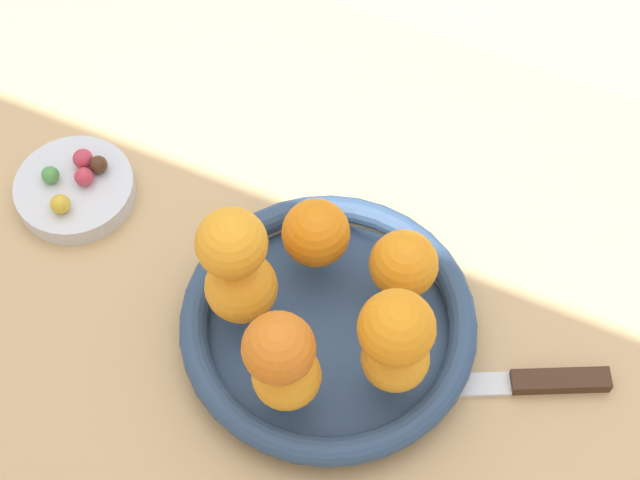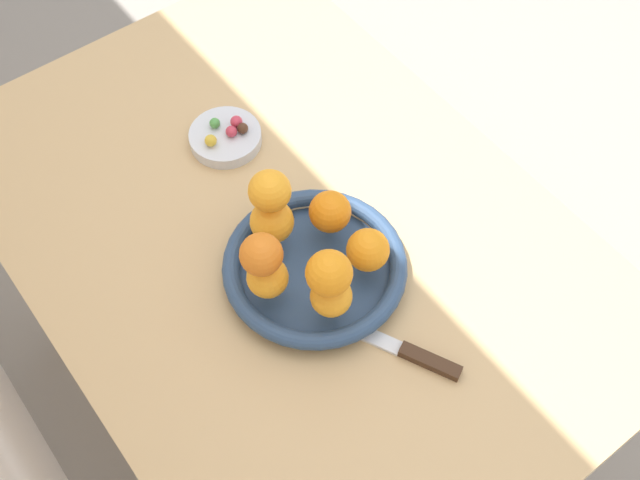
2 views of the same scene
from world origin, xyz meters
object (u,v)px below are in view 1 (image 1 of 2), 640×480
(candy_ball_4, at_px, (83,159))
(orange_6, at_px, (397,328))
(fruit_bowl, at_px, (328,324))
(orange_2, at_px, (316,233))
(orange_5, at_px, (231,243))
(orange_4, at_px, (287,375))
(candy_ball_1, at_px, (84,177))
(candy_dish, at_px, (75,190))
(dining_table, at_px, (249,326))
(orange_0, at_px, (395,358))
(candy_ball_2, at_px, (50,175))
(orange_7, at_px, (279,348))
(candy_ball_0, at_px, (60,204))
(orange_3, at_px, (241,287))
(orange_1, at_px, (404,264))
(candy_ball_3, at_px, (98,165))
(knife, at_px, (493,384))

(candy_ball_4, bearing_deg, orange_6, 165.96)
(fruit_bowl, distance_m, orange_2, 0.09)
(orange_2, xyz_separation_m, orange_5, (0.04, 0.07, 0.06))
(orange_4, bearing_deg, candy_ball_1, -23.68)
(candy_dish, bearing_deg, dining_table, 173.25)
(orange_0, bearing_deg, candy_ball_2, -8.71)
(dining_table, bearing_deg, orange_6, 165.33)
(orange_7, bearing_deg, fruit_bowl, -94.22)
(dining_table, relative_size, candy_ball_0, 54.59)
(orange_4, distance_m, orange_7, 0.06)
(candy_dish, xyz_separation_m, orange_5, (-0.22, 0.05, 0.13))
(orange_3, relative_size, orange_6, 1.02)
(orange_4, bearing_deg, orange_6, -146.63)
(orange_4, height_order, orange_7, orange_7)
(orange_1, xyz_separation_m, orange_4, (0.05, 0.14, -0.00))
(candy_ball_0, distance_m, candy_ball_1, 0.04)
(candy_ball_0, distance_m, candy_ball_2, 0.04)
(candy_ball_0, bearing_deg, orange_0, 174.69)
(candy_ball_1, bearing_deg, candy_ball_4, -56.46)
(orange_6, bearing_deg, dining_table, -14.67)
(orange_6, relative_size, candy_ball_1, 3.34)
(fruit_bowl, bearing_deg, candy_ball_3, -12.65)
(candy_ball_4, bearing_deg, knife, 173.95)
(knife, bearing_deg, candy_ball_0, 0.97)
(dining_table, distance_m, candy_ball_3, 0.23)
(orange_5, bearing_deg, orange_2, -120.37)
(fruit_bowl, xyz_separation_m, candy_ball_4, (0.30, -0.06, 0.01))
(orange_3, relative_size, candy_ball_4, 3.19)
(orange_3, bearing_deg, orange_4, 140.79)
(orange_4, bearing_deg, knife, -149.68)
(fruit_bowl, bearing_deg, orange_2, -56.25)
(fruit_bowl, distance_m, candy_dish, 0.30)
(candy_dish, distance_m, candy_ball_3, 0.04)
(orange_2, bearing_deg, candy_ball_3, -1.37)
(orange_2, relative_size, orange_6, 0.99)
(orange_2, distance_m, orange_4, 0.14)
(orange_4, relative_size, candy_ball_2, 3.34)
(orange_0, distance_m, orange_3, 0.15)
(dining_table, distance_m, candy_ball_1, 0.23)
(orange_3, bearing_deg, orange_6, 176.48)
(candy_dish, height_order, candy_ball_3, candy_ball_3)
(orange_3, xyz_separation_m, candy_ball_0, (0.21, -0.03, -0.04))
(orange_5, height_order, candy_ball_1, orange_5)
(dining_table, height_order, candy_ball_3, candy_ball_3)
(orange_7, height_order, knife, orange_7)
(fruit_bowl, distance_m, orange_0, 0.09)
(orange_5, height_order, candy_ball_0, orange_5)
(orange_3, bearing_deg, orange_7, 137.65)
(dining_table, distance_m, orange_0, 0.24)
(dining_table, height_order, orange_7, orange_7)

